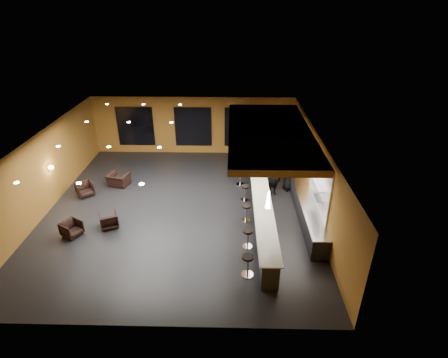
{
  "coord_description": "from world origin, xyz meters",
  "views": [
    {
      "loc": [
        2.32,
        -13.6,
        8.75
      ],
      "look_at": [
        2.0,
        0.5,
        1.3
      ],
      "focal_mm": 28.0,
      "sensor_mm": 36.0,
      "label": 1
    }
  ],
  "objects_px": {
    "armchair_d": "(118,180)",
    "bar_stool_1": "(248,236)",
    "bar_counter": "(262,212)",
    "prep_counter": "(306,208)",
    "pendant_0": "(268,199)",
    "bar_stool_2": "(246,211)",
    "pendant_2": "(259,145)",
    "pendant_1": "(263,168)",
    "armchair_c": "(85,189)",
    "bar_stool_4": "(240,175)",
    "staff_c": "(290,175)",
    "bar_stool_0": "(248,263)",
    "column": "(257,144)",
    "staff_b": "(284,170)",
    "armchair_b": "(109,220)",
    "staff_a": "(273,179)",
    "bar_stool_3": "(245,191)",
    "armchair_a": "(72,229)"
  },
  "relations": [
    {
      "from": "column",
      "to": "armchair_c",
      "type": "height_order",
      "value": "column"
    },
    {
      "from": "staff_c",
      "to": "pendant_2",
      "type": "bearing_deg",
      "value": 160.25
    },
    {
      "from": "armchair_b",
      "to": "bar_stool_3",
      "type": "bearing_deg",
      "value": 176.83
    },
    {
      "from": "staff_c",
      "to": "bar_stool_3",
      "type": "height_order",
      "value": "staff_c"
    },
    {
      "from": "armchair_c",
      "to": "bar_stool_2",
      "type": "distance_m",
      "value": 8.07
    },
    {
      "from": "pendant_0",
      "to": "bar_stool_2",
      "type": "distance_m",
      "value": 2.88
    },
    {
      "from": "bar_stool_4",
      "to": "prep_counter",
      "type": "bearing_deg",
      "value": -45.24
    },
    {
      "from": "pendant_2",
      "to": "bar_stool_3",
      "type": "distance_m",
      "value": 2.29
    },
    {
      "from": "armchair_c",
      "to": "staff_a",
      "type": "bearing_deg",
      "value": -36.98
    },
    {
      "from": "column",
      "to": "bar_stool_2",
      "type": "distance_m",
      "value": 4.72
    },
    {
      "from": "bar_counter",
      "to": "prep_counter",
      "type": "relative_size",
      "value": 1.33
    },
    {
      "from": "armchair_b",
      "to": "bar_stool_4",
      "type": "xyz_separation_m",
      "value": [
        5.64,
        3.85,
        0.2
      ]
    },
    {
      "from": "armchair_c",
      "to": "bar_stool_0",
      "type": "bearing_deg",
      "value": -73.53
    },
    {
      "from": "staff_b",
      "to": "armchair_d",
      "type": "height_order",
      "value": "staff_b"
    },
    {
      "from": "bar_counter",
      "to": "armchair_d",
      "type": "height_order",
      "value": "bar_counter"
    },
    {
      "from": "armchair_d",
      "to": "staff_a",
      "type": "bearing_deg",
      "value": -171.12
    },
    {
      "from": "armchair_d",
      "to": "bar_stool_3",
      "type": "xyz_separation_m",
      "value": [
        6.47,
        -1.33,
        0.17
      ]
    },
    {
      "from": "bar_counter",
      "to": "column",
      "type": "distance_m",
      "value": 4.77
    },
    {
      "from": "bar_stool_0",
      "to": "bar_stool_4",
      "type": "xyz_separation_m",
      "value": [
        -0.13,
        6.64,
        0.0
      ]
    },
    {
      "from": "staff_a",
      "to": "bar_stool_1",
      "type": "height_order",
      "value": "staff_a"
    },
    {
      "from": "prep_counter",
      "to": "armchair_c",
      "type": "distance_m",
      "value": 10.6
    },
    {
      "from": "prep_counter",
      "to": "bar_stool_2",
      "type": "height_order",
      "value": "prep_counter"
    },
    {
      "from": "bar_stool_4",
      "to": "bar_stool_1",
      "type": "bearing_deg",
      "value": -87.9
    },
    {
      "from": "staff_a",
      "to": "bar_stool_4",
      "type": "height_order",
      "value": "staff_a"
    },
    {
      "from": "pendant_0",
      "to": "armchair_b",
      "type": "xyz_separation_m",
      "value": [
        -6.48,
        1.52,
        -2.01
      ]
    },
    {
      "from": "bar_stool_4",
      "to": "column",
      "type": "bearing_deg",
      "value": 55.49
    },
    {
      "from": "bar_counter",
      "to": "staff_c",
      "type": "relative_size",
      "value": 4.83
    },
    {
      "from": "bar_stool_2",
      "to": "bar_stool_0",
      "type": "bearing_deg",
      "value": -91.03
    },
    {
      "from": "column",
      "to": "bar_stool_4",
      "type": "distance_m",
      "value": 1.92
    },
    {
      "from": "staff_a",
      "to": "staff_b",
      "type": "height_order",
      "value": "staff_a"
    },
    {
      "from": "armchair_a",
      "to": "armchair_b",
      "type": "height_order",
      "value": "armchair_b"
    },
    {
      "from": "armchair_b",
      "to": "bar_stool_1",
      "type": "xyz_separation_m",
      "value": [
        5.82,
        -1.22,
        0.16
      ]
    },
    {
      "from": "column",
      "to": "staff_b",
      "type": "height_order",
      "value": "column"
    },
    {
      "from": "bar_stool_4",
      "to": "armchair_b",
      "type": "bearing_deg",
      "value": -145.66
    },
    {
      "from": "prep_counter",
      "to": "bar_stool_2",
      "type": "bearing_deg",
      "value": -171.4
    },
    {
      "from": "staff_b",
      "to": "column",
      "type": "bearing_deg",
      "value": 164.06
    },
    {
      "from": "staff_b",
      "to": "bar_stool_0",
      "type": "height_order",
      "value": "staff_b"
    },
    {
      "from": "pendant_0",
      "to": "bar_stool_0",
      "type": "bearing_deg",
      "value": -119.55
    },
    {
      "from": "bar_stool_1",
      "to": "bar_stool_4",
      "type": "xyz_separation_m",
      "value": [
        -0.19,
        5.08,
        0.04
      ]
    },
    {
      "from": "prep_counter",
      "to": "armchair_a",
      "type": "xyz_separation_m",
      "value": [
        -9.81,
        -1.62,
        -0.11
      ]
    },
    {
      "from": "bar_counter",
      "to": "bar_stool_0",
      "type": "distance_m",
      "value": 3.35
    },
    {
      "from": "bar_stool_2",
      "to": "bar_stool_3",
      "type": "relative_size",
      "value": 0.99
    },
    {
      "from": "prep_counter",
      "to": "armchair_c",
      "type": "relative_size",
      "value": 7.93
    },
    {
      "from": "armchair_b",
      "to": "pendant_2",
      "type": "bearing_deg",
      "value": -176.58
    },
    {
      "from": "staff_a",
      "to": "bar_stool_1",
      "type": "xyz_separation_m",
      "value": [
        -1.38,
        -4.1,
        -0.36
      ]
    },
    {
      "from": "pendant_1",
      "to": "staff_b",
      "type": "bearing_deg",
      "value": 65.41
    },
    {
      "from": "staff_c",
      "to": "bar_counter",
      "type": "bearing_deg",
      "value": -134.76
    },
    {
      "from": "armchair_d",
      "to": "bar_stool_3",
      "type": "height_order",
      "value": "bar_stool_3"
    },
    {
      "from": "armchair_d",
      "to": "bar_stool_1",
      "type": "distance_m",
      "value": 8.1
    },
    {
      "from": "pendant_2",
      "to": "pendant_1",
      "type": "bearing_deg",
      "value": -90.0
    }
  ]
}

